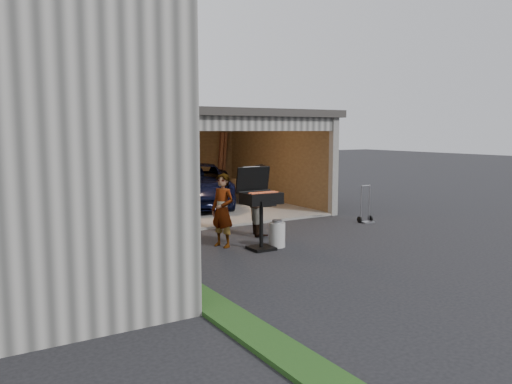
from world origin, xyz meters
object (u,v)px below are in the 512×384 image
Objects in this scene: plywood_panel at (139,236)px; man at (262,200)px; minivan at (198,187)px; woman at (223,210)px; bbq_grill at (260,201)px; hand_truck at (366,215)px; propane_tank at (277,235)px.

man is at bearing 15.97° from plywood_panel.
minivan is 4.59m from man.
minivan is 5.46m from woman.
bbq_grill is at bearing -78.05° from minivan.
man is 1.65× the size of hand_truck.
hand_truck is (3.47, 1.07, -0.06)m from propane_tank.
woman is 2.98× the size of propane_tank.
propane_tank is at bearing -1.67° from bbq_grill.
bbq_grill is (0.54, -0.57, 0.22)m from woman.
man reaches higher than propane_tank.
woman is 1.88m from plywood_panel.
bbq_grill is 1.68× the size of hand_truck.
minivan is 6.57m from plywood_panel.
propane_tank is 0.52× the size of hand_truck.
hand_truck is at bearing 75.08° from woman.
minivan is 5.87m from bbq_grill.
hand_truck is (3.87, 1.06, -0.78)m from bbq_grill.
woman is 0.92× the size of bbq_grill.
hand_truck is (4.40, 0.48, -0.56)m from woman.
man reaches higher than hand_truck.
bbq_grill reaches higher than minivan.
woman reaches higher than propane_tank.
minivan is at bearing 122.14° from hand_truck.
plywood_panel is at bearing 173.65° from bbq_grill.
woman is at bearing 9.56° from plywood_panel.
bbq_grill is 0.82m from propane_tank.
woman is 1.52× the size of plywood_panel.
hand_truck is at bearing -36.43° from minivan.
man is 1.35m from propane_tank.
propane_tank is (-0.89, -5.73, -0.38)m from minivan.
woman reaches higher than hand_truck.
minivan is at bearing 77.33° from bbq_grill.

